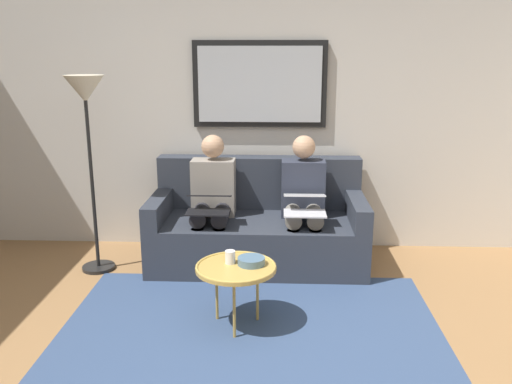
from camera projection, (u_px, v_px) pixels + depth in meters
wall_rear at (260, 111)px, 5.07m from camera, size 6.00×0.12×2.60m
area_rug at (251, 329)px, 3.71m from camera, size 2.60×1.80×0.01m
couch at (258, 227)px, 4.85m from camera, size 1.87×0.90×0.90m
framed_mirror at (260, 84)px, 4.91m from camera, size 1.22×0.05×0.78m
coffee_table at (236, 268)px, 3.65m from camera, size 0.55×0.55×0.45m
cup at (230, 257)px, 3.69m from camera, size 0.07×0.07×0.09m
bowl at (251, 261)px, 3.67m from camera, size 0.19×0.19×0.05m
person_left at (303, 198)px, 4.69m from camera, size 0.38×0.58×1.14m
laptop_silver at (305, 203)px, 4.45m from camera, size 0.34×0.36×0.15m
person_right at (212, 197)px, 4.73m from camera, size 0.38×0.58×1.14m
laptop_black at (209, 203)px, 4.48m from camera, size 0.35×0.33×0.14m
standing_lamp at (86, 111)px, 4.38m from camera, size 0.32×0.32×1.66m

